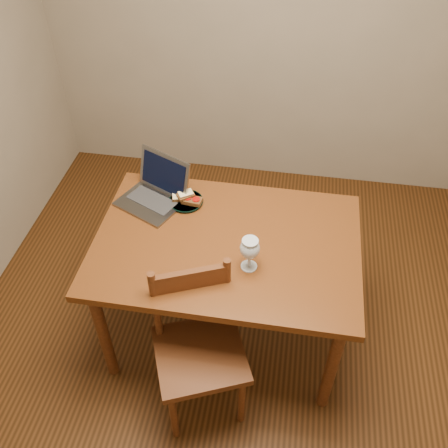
% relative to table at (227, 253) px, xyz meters
% --- Properties ---
extents(floor, '(3.20, 3.20, 0.02)m').
position_rel_table_xyz_m(floor, '(0.08, -0.05, -0.66)').
color(floor, black).
rests_on(floor, ground).
extents(back_wall, '(3.20, 0.02, 2.60)m').
position_rel_table_xyz_m(back_wall, '(0.08, 1.56, 0.65)').
color(back_wall, gray).
rests_on(back_wall, floor).
extents(table, '(1.30, 0.90, 0.74)m').
position_rel_table_xyz_m(table, '(0.00, 0.00, 0.00)').
color(table, '#43240B').
rests_on(table, floor).
extents(chair, '(0.53, 0.52, 0.44)m').
position_rel_table_xyz_m(chair, '(-0.06, -0.43, -0.17)').
color(chair, '#361D0B').
rests_on(chair, floor).
extents(plate, '(0.18, 0.18, 0.02)m').
position_rel_table_xyz_m(plate, '(-0.26, 0.25, 0.09)').
color(plate, black).
rests_on(plate, table).
extents(sandwich_cheese, '(0.10, 0.07, 0.03)m').
position_rel_table_xyz_m(sandwich_cheese, '(-0.29, 0.26, 0.11)').
color(sandwich_cheese, '#381E0C').
rests_on(sandwich_cheese, plate).
extents(sandwich_tomato, '(0.11, 0.07, 0.03)m').
position_rel_table_xyz_m(sandwich_tomato, '(-0.22, 0.24, 0.12)').
color(sandwich_tomato, '#381E0C').
rests_on(sandwich_tomato, plate).
extents(sandwich_top, '(0.10, 0.09, 0.03)m').
position_rel_table_xyz_m(sandwich_top, '(-0.26, 0.25, 0.14)').
color(sandwich_top, '#381E0C').
rests_on(sandwich_top, plate).
extents(milk_glass, '(0.09, 0.09, 0.18)m').
position_rel_table_xyz_m(milk_glass, '(0.13, -0.14, 0.17)').
color(milk_glass, white).
rests_on(milk_glass, table).
extents(laptop, '(0.41, 0.40, 0.23)m').
position_rel_table_xyz_m(laptop, '(-0.42, 0.26, 0.15)').
color(laptop, slate).
rests_on(laptop, table).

